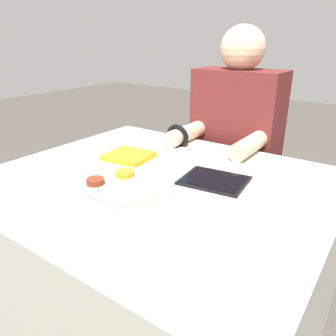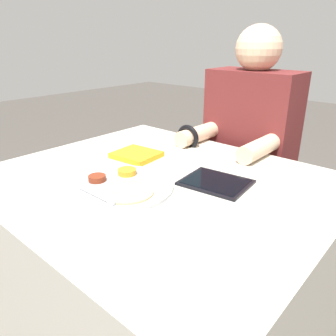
{
  "view_description": "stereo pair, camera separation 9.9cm",
  "coord_description": "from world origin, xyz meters",
  "px_view_note": "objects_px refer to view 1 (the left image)",
  "views": [
    {
      "loc": [
        0.6,
        -0.77,
        1.16
      ],
      "look_at": [
        0.06,
        -0.02,
        0.79
      ],
      "focal_mm": 35.0,
      "sensor_mm": 36.0,
      "label": 1
    },
    {
      "loc": [
        0.68,
        -0.71,
        1.16
      ],
      "look_at": [
        0.06,
        -0.02,
        0.79
      ],
      "focal_mm": 35.0,
      "sensor_mm": 36.0,
      "label": 2
    }
  ],
  "objects_px": {
    "thali_tray": "(119,189)",
    "tablet_device": "(214,180)",
    "red_notebook": "(129,156)",
    "person_diner": "(233,168)"
  },
  "relations": [
    {
      "from": "red_notebook",
      "to": "tablet_device",
      "type": "height_order",
      "value": "red_notebook"
    },
    {
      "from": "thali_tray",
      "to": "tablet_device",
      "type": "distance_m",
      "value": 0.3
    },
    {
      "from": "tablet_device",
      "to": "red_notebook",
      "type": "bearing_deg",
      "value": 179.66
    },
    {
      "from": "thali_tray",
      "to": "tablet_device",
      "type": "relative_size",
      "value": 1.52
    },
    {
      "from": "red_notebook",
      "to": "person_diner",
      "type": "distance_m",
      "value": 0.58
    },
    {
      "from": "thali_tray",
      "to": "red_notebook",
      "type": "height_order",
      "value": "thali_tray"
    },
    {
      "from": "tablet_device",
      "to": "thali_tray",
      "type": "bearing_deg",
      "value": -131.72
    },
    {
      "from": "thali_tray",
      "to": "tablet_device",
      "type": "height_order",
      "value": "thali_tray"
    },
    {
      "from": "red_notebook",
      "to": "tablet_device",
      "type": "distance_m",
      "value": 0.37
    },
    {
      "from": "thali_tray",
      "to": "person_diner",
      "type": "relative_size",
      "value": 0.28
    }
  ]
}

